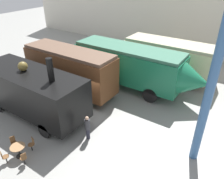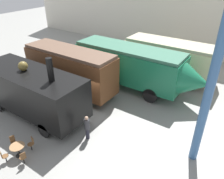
{
  "view_description": "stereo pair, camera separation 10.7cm",
  "coord_description": "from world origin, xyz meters",
  "px_view_note": "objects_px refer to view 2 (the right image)",
  "views": [
    {
      "loc": [
        9.12,
        -10.39,
        9.39
      ],
      "look_at": [
        1.49,
        1.0,
        1.6
      ],
      "focal_mm": 35.0,
      "sensor_mm": 36.0,
      "label": 1
    },
    {
      "loc": [
        9.21,
        -10.33,
        9.39
      ],
      "look_at": [
        1.49,
        1.0,
        1.6
      ],
      "focal_mm": 35.0,
      "sensor_mm": 36.0,
      "label": 2
    }
  ],
  "objects_px": {
    "visitor_person": "(87,127)",
    "streamlined_locomotive": "(136,66)",
    "passenger_coach_vintage": "(171,56)",
    "passenger_coach_wooden": "(70,68)",
    "steam_locomotive": "(32,89)",
    "cafe_chair_0": "(32,143)",
    "cafe_table_near": "(18,148)"
  },
  "relations": [
    {
      "from": "streamlined_locomotive",
      "to": "passenger_coach_wooden",
      "type": "height_order",
      "value": "passenger_coach_wooden"
    },
    {
      "from": "streamlined_locomotive",
      "to": "steam_locomotive",
      "type": "bearing_deg",
      "value": -119.86
    },
    {
      "from": "passenger_coach_vintage",
      "to": "streamlined_locomotive",
      "type": "xyz_separation_m",
      "value": [
        -1.54,
        -3.71,
        0.02
      ]
    },
    {
      "from": "visitor_person",
      "to": "streamlined_locomotive",
      "type": "bearing_deg",
      "value": 95.18
    },
    {
      "from": "passenger_coach_wooden",
      "to": "visitor_person",
      "type": "xyz_separation_m",
      "value": [
        4.78,
        -3.72,
        -1.29
      ]
    },
    {
      "from": "streamlined_locomotive",
      "to": "cafe_chair_0",
      "type": "xyz_separation_m",
      "value": [
        -1.4,
        -9.81,
        -1.66
      ]
    },
    {
      "from": "passenger_coach_vintage",
      "to": "passenger_coach_wooden",
      "type": "height_order",
      "value": "passenger_coach_wooden"
    },
    {
      "from": "streamlined_locomotive",
      "to": "steam_locomotive",
      "type": "xyz_separation_m",
      "value": [
        -4.19,
        -7.31,
        -0.19
      ]
    },
    {
      "from": "cafe_chair_0",
      "to": "visitor_person",
      "type": "distance_m",
      "value": 3.3
    },
    {
      "from": "streamlined_locomotive",
      "to": "visitor_person",
      "type": "bearing_deg",
      "value": -84.82
    },
    {
      "from": "passenger_coach_vintage",
      "to": "visitor_person",
      "type": "bearing_deg",
      "value": -94.57
    },
    {
      "from": "steam_locomotive",
      "to": "cafe_chair_0",
      "type": "bearing_deg",
      "value": -41.84
    },
    {
      "from": "passenger_coach_vintage",
      "to": "cafe_table_near",
      "type": "bearing_deg",
      "value": -102.47
    },
    {
      "from": "cafe_chair_0",
      "to": "visitor_person",
      "type": "xyz_separation_m",
      "value": [
        2.06,
        2.54,
        0.4
      ]
    },
    {
      "from": "passenger_coach_vintage",
      "to": "cafe_chair_0",
      "type": "relative_size",
      "value": 9.58
    },
    {
      "from": "passenger_coach_vintage",
      "to": "passenger_coach_wooden",
      "type": "relative_size",
      "value": 1.06
    },
    {
      "from": "passenger_coach_wooden",
      "to": "cafe_chair_0",
      "type": "relative_size",
      "value": 9.02
    },
    {
      "from": "passenger_coach_vintage",
      "to": "streamlined_locomotive",
      "type": "height_order",
      "value": "streamlined_locomotive"
    },
    {
      "from": "cafe_table_near",
      "to": "passenger_coach_wooden",
      "type": "bearing_deg",
      "value": 109.66
    },
    {
      "from": "passenger_coach_wooden",
      "to": "cafe_table_near",
      "type": "xyz_separation_m",
      "value": [
        2.5,
        -7.01,
        -1.63
      ]
    },
    {
      "from": "passenger_coach_vintage",
      "to": "steam_locomotive",
      "type": "relative_size",
      "value": 1.0
    },
    {
      "from": "passenger_coach_wooden",
      "to": "passenger_coach_vintage",
      "type": "bearing_deg",
      "value": 52.04
    },
    {
      "from": "passenger_coach_wooden",
      "to": "visitor_person",
      "type": "bearing_deg",
      "value": -37.87
    },
    {
      "from": "passenger_coach_vintage",
      "to": "cafe_table_near",
      "type": "xyz_separation_m",
      "value": [
        -3.15,
        -14.26,
        -1.58
      ]
    },
    {
      "from": "passenger_coach_vintage",
      "to": "cafe_table_near",
      "type": "height_order",
      "value": "passenger_coach_vintage"
    },
    {
      "from": "passenger_coach_wooden",
      "to": "visitor_person",
      "type": "height_order",
      "value": "passenger_coach_wooden"
    },
    {
      "from": "cafe_chair_0",
      "to": "visitor_person",
      "type": "bearing_deg",
      "value": 157.02
    },
    {
      "from": "streamlined_locomotive",
      "to": "visitor_person",
      "type": "xyz_separation_m",
      "value": [
        0.66,
        -7.26,
        -1.26
      ]
    },
    {
      "from": "streamlined_locomotive",
      "to": "visitor_person",
      "type": "distance_m",
      "value": 7.4
    },
    {
      "from": "steam_locomotive",
      "to": "visitor_person",
      "type": "height_order",
      "value": "steam_locomotive"
    },
    {
      "from": "passenger_coach_wooden",
      "to": "cafe_chair_0",
      "type": "height_order",
      "value": "passenger_coach_wooden"
    },
    {
      "from": "streamlined_locomotive",
      "to": "cafe_table_near",
      "type": "bearing_deg",
      "value": -98.72
    }
  ]
}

